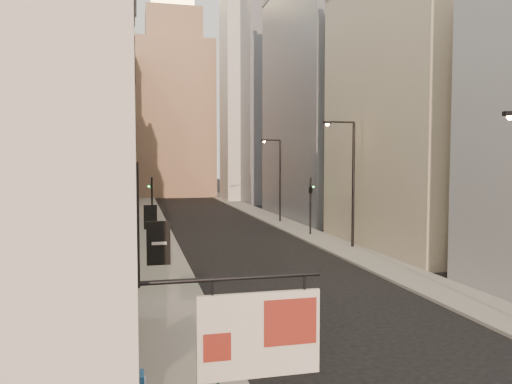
% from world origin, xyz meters
% --- Properties ---
extents(sidewalk_left, '(3.00, 140.00, 0.15)m').
position_xyz_m(sidewalk_left, '(-6.50, 55.00, 0.07)').
color(sidewalk_left, '#99968B').
rests_on(sidewalk_left, ground).
extents(sidewalk_right, '(3.00, 140.00, 0.15)m').
position_xyz_m(sidewalk_right, '(6.50, 55.00, 0.07)').
color(sidewalk_right, '#99968B').
rests_on(sidewalk_right, ground).
extents(left_bldg_beige, '(8.00, 12.00, 16.00)m').
position_xyz_m(left_bldg_beige, '(-12.00, 26.00, 8.00)').
color(left_bldg_beige, tan).
rests_on(left_bldg_beige, ground).
extents(left_bldg_grey, '(8.00, 16.00, 20.00)m').
position_xyz_m(left_bldg_grey, '(-12.00, 42.00, 10.00)').
color(left_bldg_grey, gray).
rests_on(left_bldg_grey, ground).
extents(left_bldg_tan, '(8.00, 18.00, 17.00)m').
position_xyz_m(left_bldg_tan, '(-12.00, 60.00, 8.50)').
color(left_bldg_tan, tan).
rests_on(left_bldg_tan, ground).
extents(left_bldg_wingrid, '(8.00, 20.00, 24.00)m').
position_xyz_m(left_bldg_wingrid, '(-12.00, 80.00, 12.00)').
color(left_bldg_wingrid, gray).
rests_on(left_bldg_wingrid, ground).
extents(right_bldg_beige, '(8.00, 16.00, 20.00)m').
position_xyz_m(right_bldg_beige, '(12.00, 30.00, 10.00)').
color(right_bldg_beige, tan).
rests_on(right_bldg_beige, ground).
extents(right_bldg_wingrid, '(8.00, 20.00, 26.00)m').
position_xyz_m(right_bldg_wingrid, '(12.00, 50.00, 13.00)').
color(right_bldg_wingrid, gray).
rests_on(right_bldg_wingrid, ground).
extents(highrise, '(21.00, 23.00, 51.20)m').
position_xyz_m(highrise, '(18.00, 78.00, 25.66)').
color(highrise, gray).
rests_on(highrise, ground).
extents(clock_tower, '(14.00, 14.00, 44.90)m').
position_xyz_m(clock_tower, '(-1.00, 92.00, 17.63)').
color(clock_tower, tan).
rests_on(clock_tower, ground).
extents(white_tower, '(8.00, 8.00, 41.50)m').
position_xyz_m(white_tower, '(10.00, 78.00, 18.61)').
color(white_tower, silver).
rests_on(white_tower, ground).
extents(streetlamp_mid, '(2.43, 0.25, 9.26)m').
position_xyz_m(streetlamp_mid, '(7.11, 30.51, 5.29)').
color(streetlamp_mid, black).
rests_on(streetlamp_mid, ground).
extents(streetlamp_far, '(2.23, 0.69, 8.62)m').
position_xyz_m(streetlamp_far, '(6.31, 46.58, 4.92)').
color(streetlamp_far, black).
rests_on(streetlamp_far, ground).
extents(traffic_light_left, '(0.54, 0.42, 5.00)m').
position_xyz_m(traffic_light_left, '(-6.70, 41.36, 3.46)').
color(traffic_light_left, black).
rests_on(traffic_light_left, ground).
extents(traffic_light_right, '(0.59, 0.53, 5.00)m').
position_xyz_m(traffic_light_right, '(6.47, 37.17, 3.72)').
color(traffic_light_right, black).
rests_on(traffic_light_right, ground).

